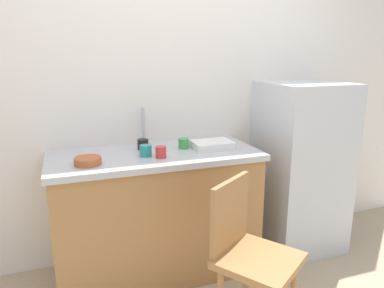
# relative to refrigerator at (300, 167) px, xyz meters

# --- Properties ---
(back_wall) EXTENTS (4.80, 0.10, 2.52)m
(back_wall) POSITION_rel_refrigerator_xyz_m (-1.03, 0.35, 0.59)
(back_wall) COLOR white
(back_wall) RESTS_ON ground_plane
(cabinet_base) EXTENTS (1.37, 0.60, 0.86)m
(cabinet_base) POSITION_rel_refrigerator_xyz_m (-1.19, 0.00, -0.24)
(cabinet_base) COLOR #A87542
(cabinet_base) RESTS_ON ground_plane
(countertop) EXTENTS (1.41, 0.64, 0.04)m
(countertop) POSITION_rel_refrigerator_xyz_m (-1.19, 0.00, 0.21)
(countertop) COLOR #B7B7BC
(countertop) RESTS_ON cabinet_base
(faucet) EXTENTS (0.02, 0.02, 0.27)m
(faucet) POSITION_rel_refrigerator_xyz_m (-1.21, 0.25, 0.37)
(faucet) COLOR #B7B7BC
(faucet) RESTS_ON countertop
(refrigerator) EXTENTS (0.60, 0.60, 1.34)m
(refrigerator) POSITION_rel_refrigerator_xyz_m (0.00, 0.00, 0.00)
(refrigerator) COLOR silver
(refrigerator) RESTS_ON ground_plane
(chair) EXTENTS (0.56, 0.56, 0.89)m
(chair) POSITION_rel_refrigerator_xyz_m (-0.86, -0.76, -0.17)
(chair) COLOR #A87542
(chair) RESTS_ON ground_plane
(dish_tray) EXTENTS (0.28, 0.20, 0.05)m
(dish_tray) POSITION_rel_refrigerator_xyz_m (-0.78, -0.02, 0.25)
(dish_tray) COLOR white
(dish_tray) RESTS_ON countertop
(terracotta_bowl) EXTENTS (0.16, 0.16, 0.05)m
(terracotta_bowl) POSITION_rel_refrigerator_xyz_m (-1.64, -0.13, 0.25)
(terracotta_bowl) COLOR #B25B33
(terracotta_bowl) RESTS_ON countertop
(cup_green) EXTENTS (0.07, 0.07, 0.07)m
(cup_green) POSITION_rel_refrigerator_xyz_m (-0.97, 0.04, 0.26)
(cup_green) COLOR green
(cup_green) RESTS_ON countertop
(cup_teal) EXTENTS (0.08, 0.08, 0.07)m
(cup_teal) POSITION_rel_refrigerator_xyz_m (-1.26, -0.07, 0.27)
(cup_teal) COLOR teal
(cup_teal) RESTS_ON countertop
(cup_red) EXTENTS (0.07, 0.07, 0.07)m
(cup_red) POSITION_rel_refrigerator_xyz_m (-1.18, -0.13, 0.27)
(cup_red) COLOR red
(cup_red) RESTS_ON countertop
(cup_black) EXTENTS (0.08, 0.08, 0.07)m
(cup_black) POSITION_rel_refrigerator_xyz_m (-1.25, 0.11, 0.26)
(cup_black) COLOR black
(cup_black) RESTS_ON countertop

